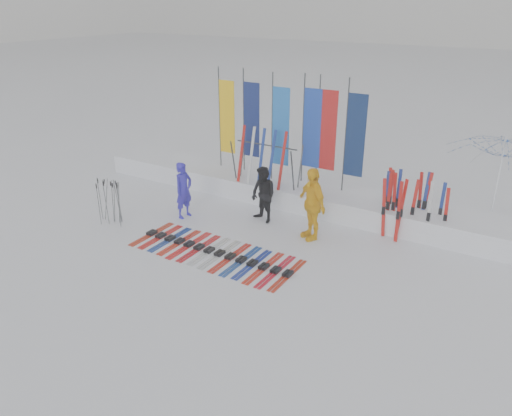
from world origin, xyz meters
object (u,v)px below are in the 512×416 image
Objects in this scene: person_black at (263,195)px; ski_row at (215,252)px; person_blue at (184,190)px; person_yellow at (312,204)px; tent_canopy at (496,182)px; ski_rack at (266,158)px.

ski_row is (-0.03, -2.26, -0.75)m from person_black.
person_blue reaches higher than ski_row.
person_yellow is at bearing 51.32° from ski_row.
tent_canopy reaches higher than ski_rack.
ski_rack is at bearing 179.40° from person_yellow.
ski_rack is (-0.65, 1.27, 0.60)m from person_black.
person_black is at bearing -155.31° from person_yellow.
ski_rack is at bearing -27.05° from person_blue.
tent_canopy is at bearing -57.31° from person_blue.
ski_row is at bearing -71.81° from person_black.
ski_row is (-5.44, -5.15, -1.24)m from tent_canopy.
person_black is at bearing 89.20° from ski_row.
person_yellow is 2.73m from ski_rack.
ski_rack is at bearing 136.12° from person_black.
person_black reaches higher than ski_row.
person_black is 0.55× the size of tent_canopy.
person_blue is at bearing -122.85° from ski_rack.
ski_rack is (-2.22, 1.53, 0.44)m from person_yellow.
person_blue is 2.55m from ski_row.
ski_rack is (-0.62, 3.53, 1.35)m from ski_row.
ski_rack reaches higher than person_blue.
person_yellow reaches higher than ski_row.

